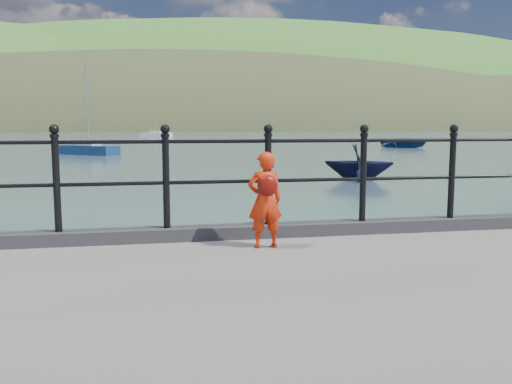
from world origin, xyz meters
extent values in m
plane|color=#2D4251|center=(0.00, 0.00, 0.00)|extent=(600.00, 600.00, 0.00)
cube|color=#28282B|center=(0.00, -0.15, 1.07)|extent=(60.00, 0.30, 0.15)
cylinder|color=black|center=(0.00, -0.15, 1.67)|extent=(18.00, 0.04, 0.04)
cylinder|color=black|center=(0.00, -0.15, 2.15)|extent=(18.00, 0.04, 0.04)
cylinder|color=black|center=(-1.80, -0.15, 1.67)|extent=(0.08, 0.08, 1.05)
sphere|color=black|center=(-1.80, -0.15, 2.29)|extent=(0.11, 0.11, 0.11)
cylinder|color=black|center=(-0.60, -0.15, 1.67)|extent=(0.08, 0.08, 1.05)
sphere|color=black|center=(-0.60, -0.15, 2.29)|extent=(0.11, 0.11, 0.11)
cylinder|color=black|center=(0.60, -0.15, 1.67)|extent=(0.08, 0.08, 1.05)
sphere|color=black|center=(0.60, -0.15, 2.29)|extent=(0.11, 0.11, 0.11)
cylinder|color=black|center=(1.80, -0.15, 1.67)|extent=(0.08, 0.08, 1.05)
sphere|color=black|center=(1.80, -0.15, 2.29)|extent=(0.11, 0.11, 0.11)
cylinder|color=black|center=(3.00, -0.15, 1.67)|extent=(0.08, 0.08, 1.05)
sphere|color=black|center=(3.00, -0.15, 2.29)|extent=(0.11, 0.11, 0.11)
ellipsoid|color=#333A21|center=(20.00, 195.00, -15.40)|extent=(400.00, 100.00, 88.00)
ellipsoid|color=#387026|center=(60.00, 255.00, -27.30)|extent=(600.00, 180.00, 156.00)
cube|color=silver|center=(-35.00, 181.00, 3.00)|extent=(9.00, 6.00, 6.00)
cube|color=#4C4744|center=(-35.00, 181.00, 7.00)|extent=(9.50, 6.50, 2.00)
cube|color=silver|center=(-12.00, 181.00, 3.00)|extent=(9.00, 6.00, 6.00)
cube|color=#4C4744|center=(-12.00, 181.00, 7.00)|extent=(9.50, 6.50, 2.00)
cube|color=silver|center=(18.00, 181.00, 3.00)|extent=(9.00, 6.00, 6.00)
cube|color=#4C4744|center=(18.00, 181.00, 7.00)|extent=(9.50, 6.50, 2.00)
cube|color=silver|center=(45.00, 181.00, 3.00)|extent=(9.00, 6.00, 6.00)
cube|color=#4C4744|center=(45.00, 181.00, 7.00)|extent=(9.50, 6.50, 2.00)
imported|color=red|center=(0.44, -0.71, 1.53)|extent=(0.39, 0.27, 1.05)
ellipsoid|color=red|center=(0.44, -0.84, 1.69)|extent=(0.22, 0.11, 0.23)
imported|color=navy|center=(23.83, 43.54, 0.49)|extent=(5.48, 5.82, 0.98)
imported|color=black|center=(7.82, 15.10, 0.74)|extent=(3.60, 3.41, 1.49)
cube|color=white|center=(0.12, 94.56, 0.25)|extent=(6.03, 4.27, 0.90)
cube|color=beige|center=(0.12, 94.56, 0.75)|extent=(2.39, 2.04, 0.50)
cylinder|color=#A5A5A8|center=(0.12, 94.56, 4.62)|extent=(0.10, 0.10, 7.84)
cylinder|color=#A5A5A8|center=(0.12, 94.56, 1.30)|extent=(2.38, 1.27, 0.06)
cube|color=navy|center=(-5.45, 36.60, 0.25)|extent=(4.82, 4.32, 0.90)
cube|color=beige|center=(-5.45, 36.60, 0.75)|extent=(2.03, 1.94, 0.50)
cylinder|color=#A5A5A8|center=(-5.45, 36.60, 3.90)|extent=(0.10, 0.10, 6.40)
cylinder|color=#A5A5A8|center=(-5.45, 36.60, 1.30)|extent=(1.76, 1.44, 0.06)
camera|label=1|loc=(-0.76, -6.42, 2.35)|focal=38.00mm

